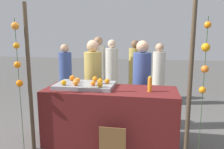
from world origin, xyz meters
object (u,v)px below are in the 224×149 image
object	(u,v)px
orange_0	(93,83)
vendor_right	(141,88)
stall_counter	(110,116)
juice_bottle	(150,84)
vendor_left	(93,86)
orange_1	(78,80)
chalkboard_sign	(112,146)

from	to	relation	value
orange_0	vendor_right	size ratio (longest dim) A/B	0.05
stall_counter	juice_bottle	world-z (taller)	juice_bottle
orange_0	vendor_left	size ratio (longest dim) A/B	0.05
stall_counter	orange_1	distance (m)	0.79
stall_counter	juice_bottle	distance (m)	0.82
vendor_right	vendor_left	bearing A→B (deg)	-179.71
orange_0	orange_1	distance (m)	0.37
orange_1	stall_counter	bearing A→B (deg)	-11.66
stall_counter	vendor_left	distance (m)	0.88
stall_counter	chalkboard_sign	bearing A→B (deg)	-76.64
orange_1	vendor_right	distance (m)	1.18
juice_bottle	stall_counter	bearing A→B (deg)	175.10
vendor_left	stall_counter	bearing A→B (deg)	-56.60
orange_0	chalkboard_sign	world-z (taller)	orange_0
orange_1	chalkboard_sign	distance (m)	1.22
orange_1	vendor_left	size ratio (longest dim) A/B	0.05
juice_bottle	orange_0	bearing A→B (deg)	-178.04
orange_1	vendor_left	distance (m)	0.63
chalkboard_sign	vendor_left	size ratio (longest dim) A/B	0.33
stall_counter	orange_1	world-z (taller)	orange_1
chalkboard_sign	juice_bottle	bearing A→B (deg)	48.06
stall_counter	juice_bottle	xyz separation A→B (m)	(0.60, -0.05, 0.55)
orange_0	orange_1	size ratio (longest dim) A/B	0.99
vendor_left	vendor_right	bearing A→B (deg)	0.29
juice_bottle	chalkboard_sign	xyz separation A→B (m)	(-0.46, -0.52, -0.75)
orange_0	juice_bottle	size ratio (longest dim) A/B	0.33
vendor_left	vendor_right	world-z (taller)	vendor_left
orange_1	juice_bottle	distance (m)	1.17
vendor_left	juice_bottle	bearing A→B (deg)	-35.14
chalkboard_sign	vendor_right	xyz separation A→B (m)	(0.31, 1.26, 0.50)
orange_0	vendor_left	world-z (taller)	vendor_left
orange_0	stall_counter	bearing A→B (deg)	17.79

